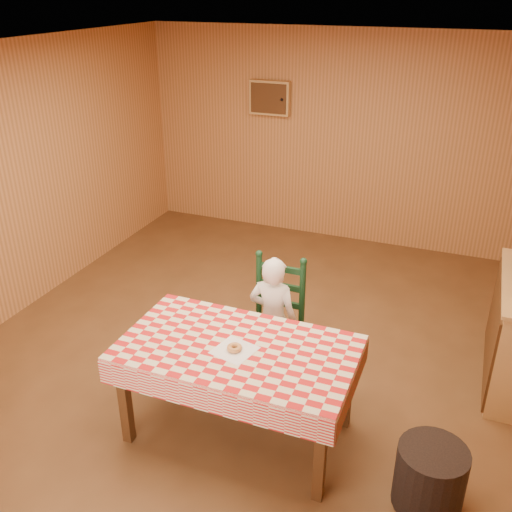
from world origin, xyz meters
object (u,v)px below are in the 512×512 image
at_px(dining_table, 238,356).
at_px(ladder_chair, 275,322).
at_px(storage_bin, 430,477).
at_px(seated_child, 273,320).

relative_size(dining_table, ladder_chair, 1.53).
xyz_separation_m(ladder_chair, storage_bin, (1.38, -0.94, -0.28)).
xyz_separation_m(seated_child, storage_bin, (1.38, -0.88, -0.34)).
height_order(seated_child, storage_bin, seated_child).
bearing_deg(ladder_chair, dining_table, -90.00).
distance_m(ladder_chair, seated_child, 0.08).
bearing_deg(storage_bin, seated_child, 147.55).
distance_m(dining_table, storage_bin, 1.47).
bearing_deg(storage_bin, ladder_chair, 145.91).
xyz_separation_m(ladder_chair, seated_child, (-0.00, -0.06, 0.06)).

